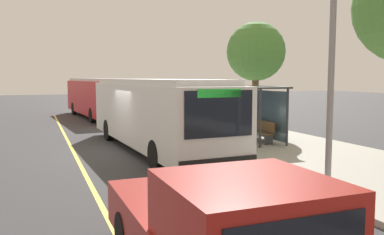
{
  "coord_description": "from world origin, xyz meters",
  "views": [
    {
      "loc": [
        16.35,
        -3.57,
        3.02
      ],
      "look_at": [
        2.57,
        1.72,
        1.57
      ],
      "focal_mm": 38.25,
      "sensor_mm": 36.0,
      "label": 1
    }
  ],
  "objects_px": {
    "route_sign_post": "(240,106)",
    "transit_bus_main": "(154,111)",
    "transit_bus_second": "(97,96)",
    "pedestrian_commuter": "(230,126)",
    "waiting_bench": "(261,131)"
  },
  "relations": [
    {
      "from": "route_sign_post",
      "to": "pedestrian_commuter",
      "type": "height_order",
      "value": "route_sign_post"
    },
    {
      "from": "route_sign_post",
      "to": "pedestrian_commuter",
      "type": "xyz_separation_m",
      "value": [
        -0.98,
        0.08,
        -0.84
      ]
    },
    {
      "from": "transit_bus_main",
      "to": "route_sign_post",
      "type": "distance_m",
      "value": 3.74
    },
    {
      "from": "transit_bus_second",
      "to": "waiting_bench",
      "type": "height_order",
      "value": "transit_bus_second"
    },
    {
      "from": "transit_bus_second",
      "to": "waiting_bench",
      "type": "distance_m",
      "value": 16.36
    },
    {
      "from": "transit_bus_second",
      "to": "pedestrian_commuter",
      "type": "height_order",
      "value": "transit_bus_second"
    },
    {
      "from": "route_sign_post",
      "to": "pedestrian_commuter",
      "type": "distance_m",
      "value": 1.29
    },
    {
      "from": "transit_bus_main",
      "to": "transit_bus_second",
      "type": "distance_m",
      "value": 14.98
    },
    {
      "from": "transit_bus_main",
      "to": "route_sign_post",
      "type": "xyz_separation_m",
      "value": [
        2.75,
        2.52,
        0.34
      ]
    },
    {
      "from": "transit_bus_main",
      "to": "pedestrian_commuter",
      "type": "distance_m",
      "value": 3.18
    },
    {
      "from": "pedestrian_commuter",
      "to": "route_sign_post",
      "type": "bearing_deg",
      "value": -4.8
    },
    {
      "from": "waiting_bench",
      "to": "route_sign_post",
      "type": "relative_size",
      "value": 0.57
    },
    {
      "from": "route_sign_post",
      "to": "transit_bus_main",
      "type": "bearing_deg",
      "value": -137.5
    },
    {
      "from": "transit_bus_second",
      "to": "pedestrian_commuter",
      "type": "relative_size",
      "value": 6.76
    },
    {
      "from": "transit_bus_main",
      "to": "transit_bus_second",
      "type": "xyz_separation_m",
      "value": [
        -14.98,
        -0.22,
        -0.0
      ]
    }
  ]
}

